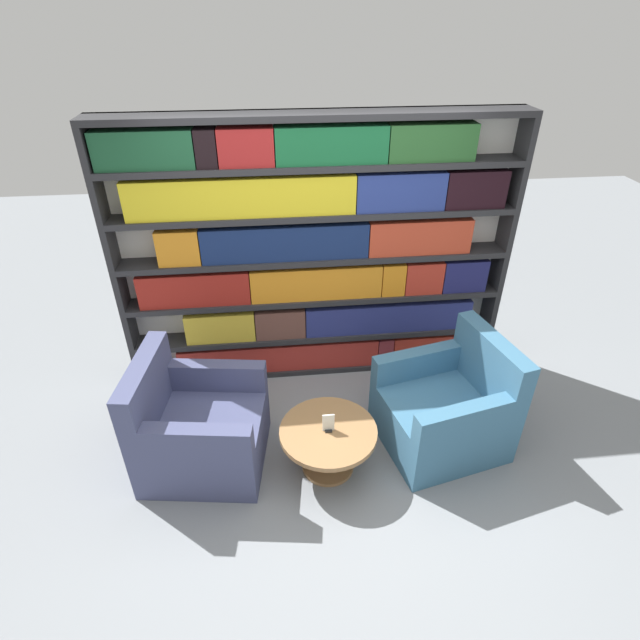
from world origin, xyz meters
TOP-DOWN VIEW (x-y plane):
  - ground_plane at (0.00, 0.00)m, footprint 14.00×14.00m
  - bookshelf at (0.00, 1.36)m, footprint 3.40×0.30m
  - armchair_left at (-1.01, 0.26)m, footprint 0.99×0.94m
  - armchair_right at (0.93, 0.26)m, footprint 1.05×1.00m
  - coffee_table at (-0.04, 0.07)m, footprint 0.73×0.73m
  - table_sign at (-0.04, 0.07)m, footprint 0.09×0.06m

SIDE VIEW (x-z plane):
  - ground_plane at x=0.00m, z-range 0.00..0.00m
  - coffee_table at x=-0.04m, z-range 0.09..0.48m
  - armchair_left at x=-1.01m, z-range -0.15..0.78m
  - armchair_right at x=0.93m, z-range -0.15..0.78m
  - table_sign at x=-0.04m, z-range 0.38..0.53m
  - bookshelf at x=0.00m, z-range 0.00..2.37m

